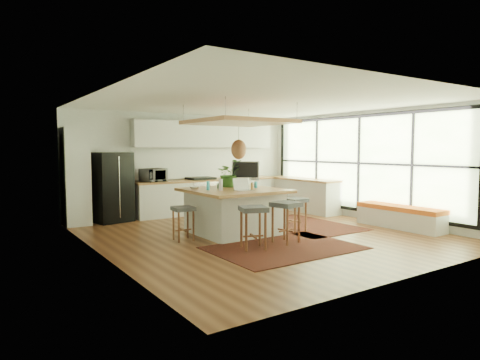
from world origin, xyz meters
TOP-DOWN VIEW (x-y plane):
  - floor at (0.00, 0.00)m, footprint 7.00×7.00m
  - ceiling at (0.00, 0.00)m, footprint 7.00×7.00m
  - wall_back at (0.00, 3.50)m, footprint 6.50×0.00m
  - wall_front at (0.00, -3.50)m, footprint 6.50×0.00m
  - wall_left at (-3.25, 0.00)m, footprint 0.00×7.00m
  - wall_right at (3.25, 0.00)m, footprint 0.00×7.00m
  - window_wall at (3.22, 0.00)m, footprint 0.10×6.20m
  - pantry at (-2.95, 3.18)m, footprint 0.55×0.60m
  - back_counter_base at (0.55, 3.18)m, footprint 4.20×0.60m
  - back_counter_top at (0.55, 3.18)m, footprint 4.24×0.64m
  - backsplash at (0.55, 3.48)m, footprint 4.20×0.02m
  - upper_cabinets at (0.55, 3.32)m, footprint 4.20×0.34m
  - range at (0.30, 3.18)m, footprint 0.76×0.62m
  - right_counter_base at (2.93, 2.00)m, footprint 0.60×2.50m
  - right_counter_top at (2.93, 2.00)m, footprint 0.64×2.54m
  - window_bench at (2.95, -1.20)m, footprint 0.52×2.00m
  - ceiling_panel at (-0.30, 0.40)m, footprint 1.86×1.86m
  - rug_near at (-0.40, -1.23)m, footprint 2.60×1.80m
  - rug_right at (1.38, 0.26)m, footprint 1.80×2.60m
  - fridge at (-2.12, 3.16)m, footprint 0.95×0.81m
  - island at (-0.43, 0.39)m, footprint 1.85×1.85m
  - stool_near_left at (-0.92, -0.99)m, footprint 0.58×0.58m
  - stool_near_right at (-0.12, -0.92)m, footprint 0.54×0.54m
  - stool_right_front at (0.73, -0.21)m, footprint 0.46×0.46m
  - stool_right_back at (0.87, 0.79)m, footprint 0.54×0.54m
  - stool_left_side at (-1.62, 0.34)m, footprint 0.42×0.42m
  - laptop at (-0.45, -0.03)m, footprint 0.36×0.39m
  - monitor at (0.06, 0.67)m, footprint 0.61×0.58m
  - microwave at (-1.07, 3.18)m, footprint 0.69×0.52m
  - island_plant at (-0.28, 0.83)m, footprint 0.62×0.67m
  - island_bowl at (-1.10, 0.89)m, footprint 0.23×0.23m
  - island_bottle_0 at (-0.98, 0.49)m, footprint 0.07×0.07m
  - island_bottle_1 at (-0.83, 0.24)m, footprint 0.07×0.07m
  - island_bottle_2 at (-0.18, 0.09)m, footprint 0.07×0.07m
  - island_bottle_3 at (-0.08, 0.44)m, footprint 0.07×0.07m
  - island_bottle_4 at (-0.63, 0.64)m, footprint 0.07×0.07m
  - island_bottle_5 at (0.07, 0.29)m, footprint 0.07×0.07m

SIDE VIEW (x-z plane):
  - floor at x=0.00m, z-range 0.00..0.00m
  - rug_near at x=-0.40m, z-range 0.00..0.01m
  - rug_right at x=1.38m, z-range 0.00..0.01m
  - window_bench at x=2.95m, z-range 0.00..0.50m
  - stool_near_left at x=-0.92m, z-range -0.03..0.74m
  - stool_near_right at x=-0.12m, z-range -0.03..0.74m
  - stool_right_front at x=0.73m, z-range 0.00..0.71m
  - stool_right_back at x=0.87m, z-range 0.00..0.71m
  - stool_left_side at x=-1.62m, z-range 0.03..0.68m
  - back_counter_base at x=0.55m, z-range 0.00..0.88m
  - right_counter_base at x=2.93m, z-range 0.00..0.88m
  - island at x=-0.43m, z-range 0.00..0.93m
  - range at x=0.30m, z-range 0.00..1.00m
  - back_counter_top at x=0.55m, z-range 0.88..0.93m
  - right_counter_top at x=2.93m, z-range 0.88..0.93m
  - fridge at x=-2.12m, z-range 0.08..1.77m
  - island_bowl at x=-1.10m, z-range 0.93..0.98m
  - island_bottle_0 at x=-0.98m, z-range 0.93..1.12m
  - island_bottle_1 at x=-0.83m, z-range 0.93..1.12m
  - island_bottle_2 at x=-0.18m, z-range 0.93..1.12m
  - island_bottle_3 at x=-0.08m, z-range 0.93..1.12m
  - island_bottle_4 at x=-0.63m, z-range 0.93..1.12m
  - island_bottle_5 at x=0.07m, z-range 0.93..1.12m
  - laptop at x=-0.45m, z-range 0.92..1.18m
  - pantry at x=-2.95m, z-range 0.00..2.25m
  - microwave at x=-1.07m, z-range 0.93..1.34m
  - island_plant at x=-0.28m, z-range 0.93..1.40m
  - monitor at x=0.06m, z-range 0.90..1.48m
  - wall_back at x=0.00m, z-range -1.90..4.60m
  - wall_front at x=0.00m, z-range -1.90..4.60m
  - wall_left at x=-3.25m, z-range -2.15..4.85m
  - wall_right at x=3.25m, z-range -2.15..4.85m
  - backsplash at x=0.55m, z-range 0.95..1.75m
  - window_wall at x=3.22m, z-range 0.10..2.70m
  - ceiling_panel at x=-0.30m, z-range 1.65..2.45m
  - upper_cabinets at x=0.55m, z-range 1.80..2.50m
  - ceiling at x=0.00m, z-range 2.70..2.70m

